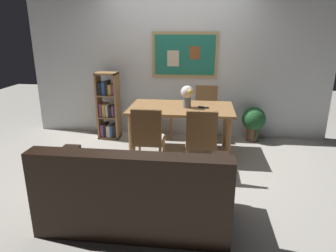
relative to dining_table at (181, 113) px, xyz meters
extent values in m
plane|color=#B7B2A8|center=(-0.14, -0.49, -0.64)|extent=(12.00, 12.00, 0.00)
cube|color=silver|center=(-0.14, 0.91, 0.66)|extent=(5.20, 0.10, 2.60)
cube|color=tan|center=(-0.02, 0.84, 0.78)|extent=(1.12, 0.02, 0.76)
cube|color=#1E7260|center=(-0.02, 0.83, 0.78)|extent=(1.02, 0.01, 0.66)
cube|color=beige|center=(-0.21, 0.82, 0.73)|extent=(0.20, 0.00, 0.27)
cube|color=brown|center=(0.15, 0.82, 0.82)|extent=(0.17, 0.00, 0.21)
cube|color=#9E7042|center=(0.00, 0.00, 0.07)|extent=(1.55, 0.91, 0.04)
cylinder|color=#9E7042|center=(-0.70, -0.38, -0.30)|extent=(0.07, 0.07, 0.69)
cylinder|color=#9E7042|center=(0.70, -0.38, -0.30)|extent=(0.07, 0.07, 0.69)
cylinder|color=#9E7042|center=(-0.70, 0.38, -0.30)|extent=(0.07, 0.07, 0.69)
cylinder|color=#9E7042|center=(0.70, 0.38, -0.30)|extent=(0.07, 0.07, 0.69)
cube|color=#9E7042|center=(0.32, -0.71, -0.21)|extent=(0.40, 0.40, 0.03)
cube|color=#C6B299|center=(0.32, -0.71, -0.18)|extent=(0.36, 0.36, 0.03)
cylinder|color=#9E7042|center=(0.15, -0.88, -0.43)|extent=(0.04, 0.04, 0.42)
cylinder|color=#9E7042|center=(0.49, -0.88, -0.43)|extent=(0.04, 0.04, 0.42)
cylinder|color=#9E7042|center=(0.15, -0.54, -0.43)|extent=(0.04, 0.04, 0.42)
cylinder|color=#9E7042|center=(0.49, -0.54, -0.43)|extent=(0.04, 0.04, 0.42)
cube|color=#9E7042|center=(0.32, -0.89, 0.04)|extent=(0.38, 0.04, 0.46)
cube|color=#9E7042|center=(0.32, -0.89, 0.24)|extent=(0.38, 0.05, 0.06)
cube|color=#9E7042|center=(0.38, 0.70, -0.21)|extent=(0.40, 0.40, 0.03)
cube|color=#C6B299|center=(0.38, 0.70, -0.18)|extent=(0.36, 0.36, 0.03)
cylinder|color=#9E7042|center=(0.55, 0.87, -0.43)|extent=(0.04, 0.04, 0.42)
cylinder|color=#9E7042|center=(0.21, 0.87, -0.43)|extent=(0.04, 0.04, 0.42)
cylinder|color=#9E7042|center=(0.55, 0.53, -0.43)|extent=(0.04, 0.04, 0.42)
cylinder|color=#9E7042|center=(0.21, 0.53, -0.43)|extent=(0.04, 0.04, 0.42)
cube|color=#9E7042|center=(0.38, 0.88, 0.04)|extent=(0.38, 0.04, 0.46)
cube|color=#9E7042|center=(0.38, 0.88, 0.24)|extent=(0.38, 0.05, 0.06)
cube|color=#9E7042|center=(-0.38, 0.73, -0.21)|extent=(0.40, 0.40, 0.03)
cube|color=#C6B299|center=(-0.38, 0.73, -0.18)|extent=(0.36, 0.36, 0.03)
cylinder|color=#9E7042|center=(-0.21, 0.90, -0.43)|extent=(0.04, 0.04, 0.42)
cylinder|color=#9E7042|center=(-0.55, 0.90, -0.43)|extent=(0.04, 0.04, 0.42)
cylinder|color=#9E7042|center=(-0.21, 0.56, -0.43)|extent=(0.04, 0.04, 0.42)
cylinder|color=#9E7042|center=(-0.55, 0.56, -0.43)|extent=(0.04, 0.04, 0.42)
cube|color=#9E7042|center=(-0.38, 0.91, 0.04)|extent=(0.38, 0.04, 0.46)
cube|color=#9E7042|center=(-0.38, 0.91, 0.24)|extent=(0.38, 0.05, 0.06)
cube|color=#9E7042|center=(-0.37, -0.70, -0.21)|extent=(0.40, 0.40, 0.03)
cube|color=#C6B299|center=(-0.37, -0.70, -0.18)|extent=(0.36, 0.36, 0.03)
cylinder|color=#9E7042|center=(-0.54, -0.87, -0.43)|extent=(0.04, 0.04, 0.42)
cylinder|color=#9E7042|center=(-0.20, -0.87, -0.43)|extent=(0.04, 0.04, 0.42)
cylinder|color=#9E7042|center=(-0.54, -0.53, -0.43)|extent=(0.04, 0.04, 0.42)
cylinder|color=#9E7042|center=(-0.20, -0.53, -0.43)|extent=(0.04, 0.04, 0.42)
cube|color=#9E7042|center=(-0.37, -0.88, 0.04)|extent=(0.38, 0.04, 0.46)
cube|color=#9E7042|center=(-0.37, -0.88, 0.24)|extent=(0.38, 0.05, 0.06)
cube|color=black|center=(-0.29, -1.79, -0.44)|extent=(1.80, 0.84, 0.40)
cube|color=black|center=(-0.29, -2.11, -0.02)|extent=(1.80, 0.20, 0.44)
cube|color=black|center=(-1.10, -1.79, -0.13)|extent=(0.18, 0.80, 0.22)
cube|color=black|center=(0.52, -1.79, -0.13)|extent=(0.18, 0.80, 0.22)
cube|color=#334C72|center=(-0.74, -1.97, -0.08)|extent=(0.32, 0.16, 0.33)
cube|color=#B78C33|center=(-0.29, -1.97, -0.08)|extent=(0.32, 0.16, 0.33)
cube|color=#9E7042|center=(-1.47, 0.55, -0.07)|extent=(0.03, 0.28, 1.15)
cube|color=#9E7042|center=(-1.14, 0.55, -0.07)|extent=(0.03, 0.28, 1.15)
cube|color=#9E7042|center=(-1.31, 0.55, -0.63)|extent=(0.36, 0.28, 0.03)
cube|color=#9E7042|center=(-1.31, 0.55, 0.50)|extent=(0.36, 0.28, 0.03)
cube|color=#9E7042|center=(-1.31, 0.55, -0.26)|extent=(0.30, 0.28, 0.02)
cube|color=#9E7042|center=(-1.31, 0.55, 0.13)|extent=(0.30, 0.28, 0.02)
cube|color=#7F3F72|center=(-1.42, 0.55, -0.50)|extent=(0.05, 0.22, 0.22)
cube|color=black|center=(-1.37, 0.55, -0.49)|extent=(0.04, 0.22, 0.24)
cube|color=beige|center=(-1.31, 0.55, -0.51)|extent=(0.06, 0.22, 0.21)
cube|color=#2D4C8C|center=(-1.25, 0.55, -0.51)|extent=(0.04, 0.22, 0.21)
cube|color=black|center=(-1.20, 0.55, -0.50)|extent=(0.05, 0.22, 0.23)
cube|color=#7F3F72|center=(-1.42, 0.55, -0.13)|extent=(0.05, 0.22, 0.23)
cube|color=gold|center=(-1.37, 0.55, -0.14)|extent=(0.05, 0.22, 0.22)
cube|color=beige|center=(-1.31, 0.55, -0.14)|extent=(0.04, 0.22, 0.22)
cube|color=black|center=(-1.26, 0.55, -0.16)|extent=(0.05, 0.22, 0.18)
cube|color=#7F3F72|center=(-1.21, 0.55, -0.15)|extent=(0.04, 0.22, 0.20)
cube|color=black|center=(-1.16, 0.55, -0.16)|extent=(0.05, 0.22, 0.17)
cube|color=black|center=(-1.42, 0.55, 0.24)|extent=(0.06, 0.22, 0.21)
cube|color=#2D4C8C|center=(-1.35, 0.55, 0.25)|extent=(0.06, 0.22, 0.22)
cube|color=black|center=(-1.30, 0.55, 0.25)|extent=(0.04, 0.22, 0.24)
cube|color=gold|center=(-1.24, 0.55, 0.22)|extent=(0.06, 0.22, 0.18)
cube|color=#7F3F72|center=(-1.18, 0.55, 0.23)|extent=(0.04, 0.22, 0.19)
cylinder|color=brown|center=(1.19, 0.69, -0.53)|extent=(0.21, 0.21, 0.23)
cylinder|color=#332319|center=(1.19, 0.69, -0.42)|extent=(0.19, 0.19, 0.02)
sphere|color=#235B2D|center=(1.19, 0.69, -0.25)|extent=(0.40, 0.40, 0.40)
cylinder|color=#235B2D|center=(1.23, 0.57, -0.48)|extent=(0.03, 0.03, 0.22)
cylinder|color=#235B2D|center=(1.29, 0.76, -0.48)|extent=(0.03, 0.03, 0.22)
cylinder|color=slate|center=(0.09, -0.02, 0.17)|extent=(0.12, 0.12, 0.17)
sphere|color=silver|center=(0.09, -0.02, 0.32)|extent=(0.19, 0.19, 0.19)
sphere|color=silver|center=(0.05, 0.04, 0.34)|extent=(0.07, 0.07, 0.07)
sphere|color=#EACC4C|center=(0.13, -0.09, 0.34)|extent=(0.08, 0.08, 0.08)
sphere|color=#D86633|center=(0.16, 0.00, 0.32)|extent=(0.07, 0.07, 0.07)
cube|color=black|center=(0.33, -0.03, 0.10)|extent=(0.16, 0.08, 0.02)
cube|color=gray|center=(0.33, -0.03, 0.11)|extent=(0.10, 0.06, 0.00)
camera|label=1|loc=(0.33, -4.43, 1.21)|focal=32.65mm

